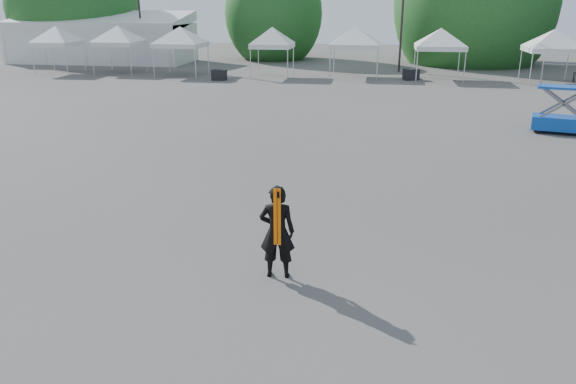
# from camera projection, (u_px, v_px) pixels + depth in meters

# --- Properties ---
(ground) EXTENTS (120.00, 120.00, 0.00)m
(ground) POSITION_uv_depth(u_px,v_px,m) (297.00, 237.00, 12.52)
(ground) COLOR #474442
(ground) RESTS_ON ground
(marquee) EXTENTS (15.00, 6.25, 4.23)m
(marquee) POSITION_uv_depth(u_px,v_px,m) (102.00, 38.00, 47.94)
(marquee) COLOR silver
(marquee) RESTS_ON ground
(tree_far_w) EXTENTS (4.80, 4.80, 7.30)m
(tree_far_w) POSITION_uv_depth(u_px,v_px,m) (73.00, 7.00, 50.52)
(tree_far_w) COLOR #382314
(tree_far_w) RESTS_ON ground
(tree_mid_w) EXTENTS (4.16, 4.16, 6.33)m
(tree_mid_w) POSITION_uv_depth(u_px,v_px,m) (274.00, 14.00, 49.85)
(tree_mid_w) COLOR #382314
(tree_mid_w) RESTS_ON ground
(tree_mid_e) EXTENTS (5.12, 5.12, 7.79)m
(tree_mid_e) POSITION_uv_depth(u_px,v_px,m) (475.00, 3.00, 46.03)
(tree_mid_e) COLOR #382314
(tree_mid_e) RESTS_ON ground
(tent_a) EXTENTS (3.87, 3.87, 3.88)m
(tent_a) POSITION_uv_depth(u_px,v_px,m) (56.00, 30.00, 40.20)
(tent_a) COLOR silver
(tent_a) RESTS_ON ground
(tent_b) EXTENTS (4.30, 4.30, 3.88)m
(tent_b) POSITION_uv_depth(u_px,v_px,m) (118.00, 29.00, 40.49)
(tent_b) COLOR silver
(tent_b) RESTS_ON ground
(tent_c) EXTENTS (4.51, 4.51, 3.88)m
(tent_c) POSITION_uv_depth(u_px,v_px,m) (180.00, 30.00, 39.01)
(tent_c) COLOR silver
(tent_c) RESTS_ON ground
(tent_d) EXTENTS (3.89, 3.89, 3.88)m
(tent_d) POSITION_uv_depth(u_px,v_px,m) (272.00, 31.00, 38.30)
(tent_d) COLOR silver
(tent_d) RESTS_ON ground
(tent_e) EXTENTS (4.73, 4.73, 3.88)m
(tent_e) POSITION_uv_depth(u_px,v_px,m) (356.00, 31.00, 38.30)
(tent_e) COLOR silver
(tent_e) RESTS_ON ground
(tent_f) EXTENTS (4.52, 4.52, 3.88)m
(tent_f) POSITION_uv_depth(u_px,v_px,m) (441.00, 32.00, 36.85)
(tent_f) COLOR silver
(tent_f) RESTS_ON ground
(tent_g) EXTENTS (4.44, 4.44, 3.88)m
(tent_g) POSITION_uv_depth(u_px,v_px,m) (554.00, 34.00, 35.19)
(tent_g) COLOR silver
(tent_g) RESTS_ON ground
(man) EXTENTS (0.70, 0.50, 1.82)m
(man) POSITION_uv_depth(u_px,v_px,m) (277.00, 232.00, 10.44)
(man) COLOR black
(man) RESTS_ON ground
(scissor_lift) EXTENTS (2.31, 1.54, 2.73)m
(scissor_lift) POSITION_uv_depth(u_px,v_px,m) (564.00, 98.00, 21.96)
(scissor_lift) COLOR #0C49A2
(scissor_lift) RESTS_ON ground
(crate_west) EXTENTS (0.93, 0.74, 0.69)m
(crate_west) POSITION_uv_depth(u_px,v_px,m) (219.00, 75.00, 37.25)
(crate_west) COLOR black
(crate_west) RESTS_ON ground
(crate_mid) EXTENTS (1.13, 1.01, 0.73)m
(crate_mid) POSITION_uv_depth(u_px,v_px,m) (411.00, 74.00, 37.38)
(crate_mid) COLOR black
(crate_mid) RESTS_ON ground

